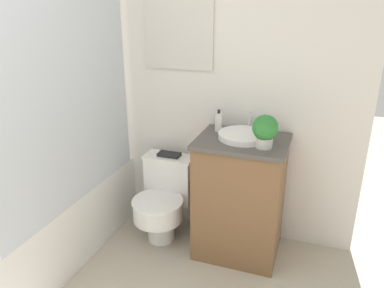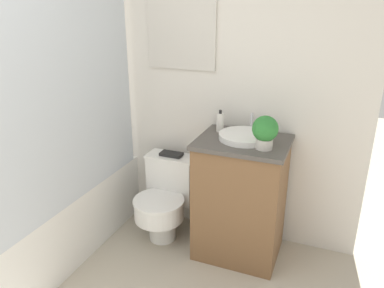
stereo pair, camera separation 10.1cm
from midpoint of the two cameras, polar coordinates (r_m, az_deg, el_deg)
wall_back at (r=2.95m, az=-5.01°, el=10.73°), size 3.01×0.07×2.50m
shower_area at (r=3.01m, az=-22.22°, el=-10.18°), size 0.70×1.52×1.98m
toilet at (r=2.98m, az=-5.29°, el=-8.19°), size 0.40×0.53×0.64m
vanity at (r=2.75m, az=6.23°, el=-8.09°), size 0.62×0.50×0.90m
sink at (r=2.58m, az=6.75°, el=1.28°), size 0.35×0.38×0.13m
soap_bottle at (r=2.70m, az=3.01°, el=3.39°), size 0.05×0.05×0.16m
potted_plant at (r=2.40m, az=9.90°, el=2.12°), size 0.17×0.17×0.22m
book_on_tank at (r=2.95m, az=-4.48°, el=-1.62°), size 0.18×0.09×0.02m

